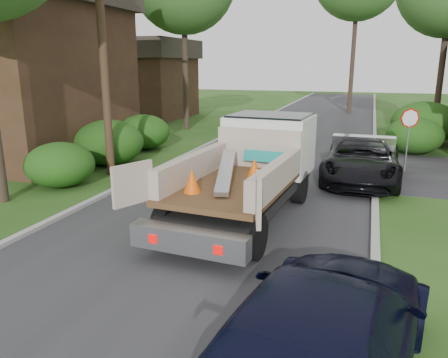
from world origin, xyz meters
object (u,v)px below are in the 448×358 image
Objects in this scene: flatbed_truck at (256,161)px; black_pickup at (362,160)px; stop_sign at (409,127)px; utility_pole at (102,32)px; navy_suv at (321,336)px; house_left_far at (140,78)px; house_left_near at (3,60)px.

flatbed_truck reaches higher than black_pickup.
utility_pole reaches higher than stop_sign.
stop_sign is at bearing 20.62° from utility_pole.
stop_sign is at bearing -88.26° from navy_suv.
flatbed_truck is 7.48m from navy_suv.
house_left_far is at bearing -47.50° from navy_suv.
utility_pole is 1.32× the size of house_left_far.
house_left_far reaches higher than flatbed_truck.
utility_pole is 10.30m from black_pickup.
flatbed_truck is at bearing -53.33° from house_left_far.
house_left_far is at bearing 115.23° from utility_pole.
house_left_far is (-1.50, 15.00, -1.23)m from house_left_near.
flatbed_truck is at bearing -125.89° from stop_sign.
stop_sign is at bearing 51.15° from black_pickup.
navy_suv is at bearing -97.88° from stop_sign.
navy_suv is at bearing -45.76° from utility_pole.
utility_pole is at bearing -64.77° from house_left_far.
black_pickup is (9.08, 2.08, -4.40)m from utility_pole.
house_left_far reaches higher than stop_sign.
utility_pole is at bearing -36.14° from navy_suv.
flatbed_truck is (-4.45, -6.14, -0.36)m from stop_sign.
flatbed_truck reaches higher than stop_sign.
flatbed_truck is (14.25, -19.14, -1.63)m from house_left_far.
stop_sign is 22.81m from house_left_far.
house_left_far is 22.82m from black_pickup.
house_left_far is at bearing 95.71° from house_left_near.
house_left_near is 1.29× the size of house_left_far.
black_pickup is at bearing 12.88° from utility_pole.
stop_sign is 0.33× the size of house_left_far.
house_left_near is 1.75× the size of black_pickup.
house_left_far is at bearing 145.19° from stop_sign.
house_left_near is 1.37× the size of flatbed_truck.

